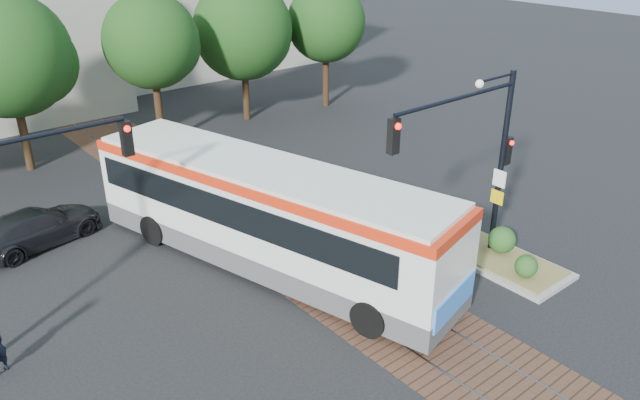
# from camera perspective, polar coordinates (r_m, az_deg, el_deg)

# --- Properties ---
(ground) EXTENTS (120.00, 120.00, 0.00)m
(ground) POSITION_cam_1_polar(r_m,az_deg,el_deg) (18.93, 3.97, -8.81)
(ground) COLOR black
(ground) RESTS_ON ground
(trackbed) EXTENTS (3.60, 40.00, 0.02)m
(trackbed) POSITION_cam_1_polar(r_m,az_deg,el_deg) (21.54, -3.35, -4.22)
(trackbed) COLOR #503324
(trackbed) RESTS_ON ground
(tree_row) EXTENTS (26.40, 5.60, 7.67)m
(tree_row) POSITION_cam_1_polar(r_m,az_deg,el_deg) (30.76, -15.99, 13.52)
(tree_row) COLOR #382314
(tree_row) RESTS_ON ground
(warehouses) EXTENTS (40.00, 13.00, 8.00)m
(warehouses) POSITION_cam_1_polar(r_m,az_deg,el_deg) (41.88, -25.36, 13.55)
(warehouses) COLOR #ADA899
(warehouses) RESTS_ON ground
(city_bus) EXTENTS (5.87, 13.16, 3.46)m
(city_bus) POSITION_cam_1_polar(r_m,az_deg,el_deg) (19.66, -4.98, -0.98)
(city_bus) COLOR #4A4A4D
(city_bus) RESTS_ON ground
(traffic_island) EXTENTS (2.20, 5.20, 1.13)m
(traffic_island) POSITION_cam_1_polar(r_m,az_deg,el_deg) (21.48, 15.10, -4.25)
(traffic_island) COLOR gray
(traffic_island) RESTS_ON ground
(signal_pole_main) EXTENTS (5.49, 0.46, 6.00)m
(signal_pole_main) POSITION_cam_1_polar(r_m,az_deg,el_deg) (19.24, 14.46, 4.91)
(signal_pole_main) COLOR black
(signal_pole_main) RESTS_ON ground
(signal_pole_left) EXTENTS (4.99, 0.34, 6.00)m
(signal_pole_left) POSITION_cam_1_polar(r_m,az_deg,el_deg) (16.85, -27.21, -1.22)
(signal_pole_left) COLOR black
(signal_pole_left) RESTS_ON ground
(parked_car) EXTENTS (4.78, 2.75, 1.30)m
(parked_car) POSITION_cam_1_polar(r_m,az_deg,el_deg) (23.45, -24.55, -2.29)
(parked_car) COLOR black
(parked_car) RESTS_ON ground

